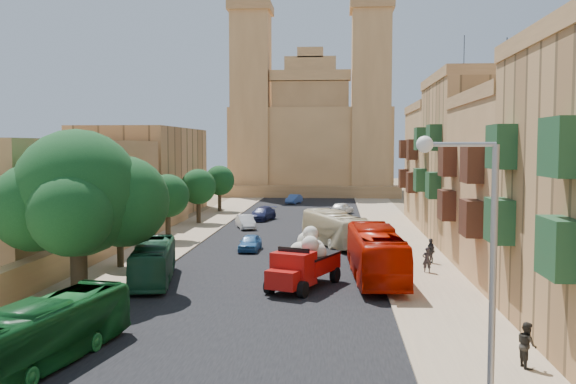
# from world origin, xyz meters

# --- Properties ---
(ground) EXTENTS (260.00, 260.00, 0.00)m
(ground) POSITION_xyz_m (0.00, 0.00, 0.00)
(ground) COLOR brown
(road_surface) EXTENTS (14.00, 140.00, 0.01)m
(road_surface) POSITION_xyz_m (0.00, 30.00, 0.01)
(road_surface) COLOR black
(road_surface) RESTS_ON ground
(sidewalk_east) EXTENTS (5.00, 140.00, 0.01)m
(sidewalk_east) POSITION_xyz_m (9.50, 30.00, 0.01)
(sidewalk_east) COLOR tan
(sidewalk_east) RESTS_ON ground
(sidewalk_west) EXTENTS (5.00, 140.00, 0.01)m
(sidewalk_west) POSITION_xyz_m (-9.50, 30.00, 0.01)
(sidewalk_west) COLOR tan
(sidewalk_west) RESTS_ON ground
(kerb_east) EXTENTS (0.25, 140.00, 0.12)m
(kerb_east) POSITION_xyz_m (7.00, 30.00, 0.06)
(kerb_east) COLOR tan
(kerb_east) RESTS_ON ground
(kerb_west) EXTENTS (0.25, 140.00, 0.12)m
(kerb_west) POSITION_xyz_m (-7.00, 30.00, 0.06)
(kerb_west) COLOR tan
(kerb_west) RESTS_ON ground
(townhouse_b) EXTENTS (9.00, 14.00, 14.90)m
(townhouse_b) POSITION_xyz_m (15.95, 11.00, 5.66)
(townhouse_b) COLOR #AD7F4E
(townhouse_b) RESTS_ON ground
(townhouse_c) EXTENTS (9.00, 14.00, 17.40)m
(townhouse_c) POSITION_xyz_m (15.95, 25.00, 6.91)
(townhouse_c) COLOR tan
(townhouse_c) RESTS_ON ground
(townhouse_d) EXTENTS (9.00, 14.00, 15.90)m
(townhouse_d) POSITION_xyz_m (15.95, 39.00, 6.16)
(townhouse_d) COLOR #AD7F4E
(townhouse_d) RESTS_ON ground
(west_wall) EXTENTS (1.00, 40.00, 1.80)m
(west_wall) POSITION_xyz_m (-12.50, 20.00, 0.90)
(west_wall) COLOR #AD7F4E
(west_wall) RESTS_ON ground
(west_building_low) EXTENTS (10.00, 28.00, 8.40)m
(west_building_low) POSITION_xyz_m (-18.00, 18.00, 4.20)
(west_building_low) COLOR #996E43
(west_building_low) RESTS_ON ground
(west_building_mid) EXTENTS (10.00, 22.00, 10.00)m
(west_building_mid) POSITION_xyz_m (-18.00, 44.00, 5.00)
(west_building_mid) COLOR tan
(west_building_mid) RESTS_ON ground
(church) EXTENTS (28.00, 22.50, 36.30)m
(church) POSITION_xyz_m (-0.00, 78.61, 9.52)
(church) COLOR #AD7F4E
(church) RESTS_ON ground
(ficus_tree) EXTENTS (8.86, 8.15, 8.86)m
(ficus_tree) POSITION_xyz_m (-9.42, 4.01, 5.23)
(ficus_tree) COLOR #362A1B
(ficus_tree) RESTS_ON ground
(street_tree_a) EXTENTS (2.84, 2.84, 4.36)m
(street_tree_a) POSITION_xyz_m (-10.00, 12.00, 2.91)
(street_tree_a) COLOR #362A1B
(street_tree_a) RESTS_ON ground
(street_tree_b) EXTENTS (3.64, 3.64, 5.59)m
(street_tree_b) POSITION_xyz_m (-10.00, 24.00, 3.75)
(street_tree_b) COLOR #362A1B
(street_tree_b) RESTS_ON ground
(street_tree_c) EXTENTS (3.64, 3.64, 5.60)m
(street_tree_c) POSITION_xyz_m (-10.00, 36.00, 3.75)
(street_tree_c) COLOR #362A1B
(street_tree_c) RESTS_ON ground
(street_tree_d) EXTENTS (3.64, 3.64, 5.59)m
(street_tree_d) POSITION_xyz_m (-10.00, 48.00, 3.75)
(street_tree_d) COLOR #362A1B
(street_tree_d) RESTS_ON ground
(streetlamp) EXTENTS (2.11, 0.44, 8.22)m
(streetlamp) POSITION_xyz_m (7.72, -12.00, 5.20)
(streetlamp) COLOR gray
(streetlamp) RESTS_ON ground
(red_truck) EXTENTS (4.18, 6.14, 3.40)m
(red_truck) POSITION_xyz_m (2.34, 6.70, 1.50)
(red_truck) COLOR #B3110D
(red_truck) RESTS_ON ground
(olive_pickup) EXTENTS (2.00, 4.03, 1.62)m
(olive_pickup) POSITION_xyz_m (5.71, 20.00, 0.79)
(olive_pickup) COLOR #3A511E
(olive_pickup) RESTS_ON ground
(bus_green_south) EXTENTS (3.51, 8.84, 2.40)m
(bus_green_south) POSITION_xyz_m (-6.33, -6.53, 1.20)
(bus_green_south) COLOR #11511F
(bus_green_south) RESTS_ON ground
(bus_green_north) EXTENTS (3.58, 8.79, 2.39)m
(bus_green_north) POSITION_xyz_m (-6.50, 7.59, 1.19)
(bus_green_north) COLOR #1A4A2F
(bus_green_north) RESTS_ON ground
(bus_red_east) EXTENTS (3.17, 11.23, 3.09)m
(bus_red_east) POSITION_xyz_m (6.50, 9.24, 1.55)
(bus_red_east) COLOR #BD1200
(bus_red_east) RESTS_ON ground
(bus_cream_east) EXTENTS (5.61, 9.82, 2.69)m
(bus_cream_east) POSITION_xyz_m (4.00, 22.42, 1.35)
(bus_cream_east) COLOR beige
(bus_cream_east) RESTS_ON ground
(car_blue_a) EXTENTS (1.57, 3.68, 1.24)m
(car_blue_a) POSITION_xyz_m (-2.37, 19.11, 0.62)
(car_blue_a) COLOR teal
(car_blue_a) RESTS_ON ground
(car_white_a) EXTENTS (2.54, 4.23, 1.32)m
(car_white_a) POSITION_xyz_m (-4.54, 31.99, 0.66)
(car_white_a) COLOR silver
(car_white_a) RESTS_ON ground
(car_cream) EXTENTS (2.21, 4.11, 1.10)m
(car_cream) POSITION_xyz_m (4.83, 22.54, 0.55)
(car_cream) COLOR #FFE7C1
(car_cream) RESTS_ON ground
(car_dkblue) EXTENTS (3.05, 5.12, 1.39)m
(car_dkblue) POSITION_xyz_m (-3.78, 38.98, 0.69)
(car_dkblue) COLOR #141A42
(car_dkblue) RESTS_ON ground
(car_white_b) EXTENTS (3.14, 4.42, 1.40)m
(car_white_b) POSITION_xyz_m (4.78, 45.72, 0.70)
(car_white_b) COLOR white
(car_white_b) RESTS_ON ground
(car_blue_b) EXTENTS (2.28, 4.01, 1.25)m
(car_blue_b) POSITION_xyz_m (-1.68, 59.17, 0.63)
(car_blue_b) COLOR #3B5DA5
(car_blue_b) RESTS_ON ground
(pedestrian_a) EXTENTS (0.59, 0.39, 1.60)m
(pedestrian_a) POSITION_xyz_m (9.85, 11.68, 0.80)
(pedestrian_a) COLOR #252429
(pedestrian_a) RESTS_ON ground
(pedestrian_b) EXTENTS (0.73, 0.88, 1.66)m
(pedestrian_b) POSITION_xyz_m (11.00, -5.61, 0.83)
(pedestrian_b) COLOR #2E2923
(pedestrian_b) RESTS_ON ground
(pedestrian_c) EXTENTS (0.73, 1.07, 1.69)m
(pedestrian_c) POSITION_xyz_m (10.56, 14.99, 0.84)
(pedestrian_c) COLOR #303135
(pedestrian_c) RESTS_ON ground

